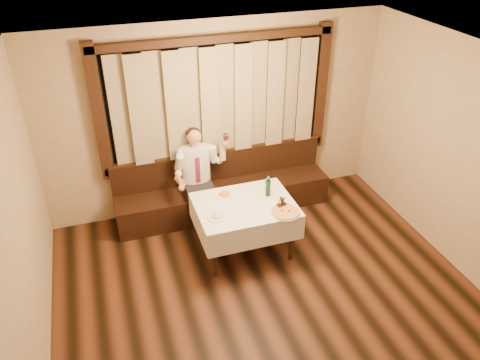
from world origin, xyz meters
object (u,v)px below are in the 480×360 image
object	(u,v)px
banquette	(223,192)
seated_man	(197,169)
green_bottle	(268,188)
pasta_cream	(217,214)
pasta_red	(224,193)
pizza	(285,212)
cruet_caddy	(282,203)
dining_table	(245,211)

from	to	relation	value
banquette	seated_man	bearing A→B (deg)	-167.18
banquette	green_bottle	bearing A→B (deg)	-69.40
pasta_cream	green_bottle	distance (m)	0.81
seated_man	green_bottle	bearing A→B (deg)	-48.57
banquette	pasta_red	distance (m)	0.91
pizza	green_bottle	world-z (taller)	green_bottle
pasta_cream	cruet_caddy	world-z (taller)	cruet_caddy
seated_man	pizza	bearing A→B (deg)	-57.79
dining_table	green_bottle	world-z (taller)	green_bottle
dining_table	cruet_caddy	bearing A→B (deg)	-25.69
pasta_cream	seated_man	xyz separation A→B (m)	(0.02, 1.09, 0.03)
pizza	pasta_cream	distance (m)	0.85
pasta_red	pasta_cream	distance (m)	0.49
banquette	pizza	bearing A→B (deg)	-73.21
dining_table	pasta_cream	bearing A→B (deg)	-158.69
dining_table	seated_man	bearing A→B (deg)	112.86
seated_man	dining_table	bearing A→B (deg)	-67.14
pasta_cream	green_bottle	size ratio (longest dim) A/B	0.90
green_bottle	cruet_caddy	world-z (taller)	green_bottle
banquette	cruet_caddy	xyz separation A→B (m)	(0.42, -1.23, 0.49)
banquette	green_bottle	xyz separation A→B (m)	(0.35, -0.93, 0.57)
green_bottle	seated_man	distance (m)	1.13
pizza	pasta_cream	xyz separation A→B (m)	(-0.83, 0.19, 0.02)
pizza	seated_man	xyz separation A→B (m)	(-0.81, 1.28, 0.05)
green_bottle	seated_man	world-z (taller)	seated_man
dining_table	seated_man	world-z (taller)	seated_man
pizza	pasta_red	distance (m)	0.87
pizza	green_bottle	distance (m)	0.46
dining_table	pasta_red	size ratio (longest dim) A/B	5.24
pasta_red	dining_table	bearing A→B (deg)	-54.82
pizza	pasta_red	xyz separation A→B (m)	(-0.61, 0.62, 0.02)
pasta_cream	seated_man	size ratio (longest dim) A/B	0.18
pizza	banquette	bearing A→B (deg)	106.79
seated_man	pasta_cream	bearing A→B (deg)	-91.00
banquette	cruet_caddy	world-z (taller)	banquette
cruet_caddy	seated_man	size ratio (longest dim) A/B	0.10
pizza	green_bottle	size ratio (longest dim) A/B	1.29
pasta_red	seated_man	bearing A→B (deg)	106.97
dining_table	green_bottle	xyz separation A→B (m)	(0.35, 0.09, 0.23)
pizza	cruet_caddy	xyz separation A→B (m)	(0.01, 0.14, 0.03)
dining_table	cruet_caddy	size ratio (longest dim) A/B	8.98
pizza	cruet_caddy	world-z (taller)	cruet_caddy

